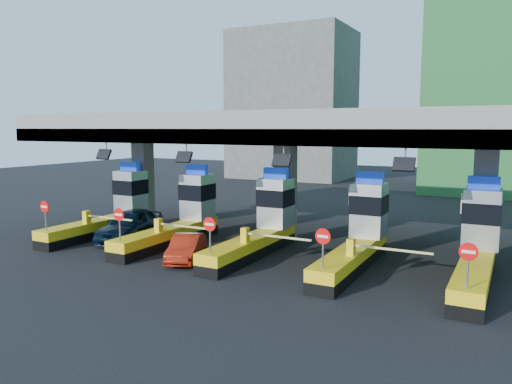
% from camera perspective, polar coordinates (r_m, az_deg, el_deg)
% --- Properties ---
extents(ground, '(120.00, 120.00, 0.00)m').
position_cam_1_polar(ground, '(25.34, 0.48, -6.92)').
color(ground, black).
rests_on(ground, ground).
extents(toll_canopy, '(28.00, 12.09, 7.00)m').
position_cam_1_polar(toll_canopy, '(27.14, 3.30, 7.11)').
color(toll_canopy, slate).
rests_on(toll_canopy, ground).
extents(toll_lane_far_left, '(4.43, 8.00, 4.16)m').
position_cam_1_polar(toll_lane_far_left, '(31.03, -15.92, -1.92)').
color(toll_lane_far_left, black).
rests_on(toll_lane_far_left, ground).
extents(toll_lane_left, '(4.43, 8.00, 4.16)m').
position_cam_1_polar(toll_lane_left, '(27.85, -8.44, -2.75)').
color(toll_lane_left, black).
rests_on(toll_lane_left, ground).
extents(toll_lane_center, '(4.43, 8.00, 4.16)m').
position_cam_1_polar(toll_lane_center, '(25.27, 0.78, -3.71)').
color(toll_lane_center, black).
rests_on(toll_lane_center, ground).
extents(toll_lane_right, '(4.43, 8.00, 4.16)m').
position_cam_1_polar(toll_lane_right, '(23.48, 11.76, -4.72)').
color(toll_lane_right, black).
rests_on(toll_lane_right, ground).
extents(toll_lane_far_right, '(4.43, 8.00, 4.16)m').
position_cam_1_polar(toll_lane_far_right, '(22.67, 24.05, -5.65)').
color(toll_lane_far_right, black).
rests_on(toll_lane_far_right, ground).
extents(bg_building_concrete, '(14.00, 10.00, 18.00)m').
position_cam_1_polar(bg_building_concrete, '(63.16, 4.20, 9.85)').
color(bg_building_concrete, '#4C4C49').
rests_on(bg_building_concrete, ground).
extents(van, '(3.18, 5.47, 1.75)m').
position_cam_1_polar(van, '(28.73, -14.16, -3.64)').
color(van, black).
rests_on(van, ground).
extents(red_car, '(2.59, 3.88, 1.21)m').
position_cam_1_polar(red_car, '(23.94, -7.96, -6.35)').
color(red_car, '#981B0B').
rests_on(red_car, ground).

